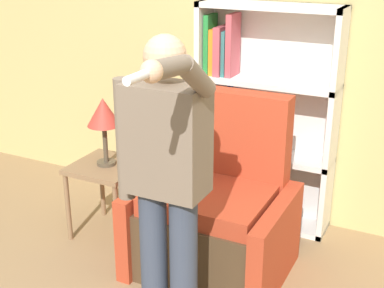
{
  "coord_description": "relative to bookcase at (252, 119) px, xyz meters",
  "views": [
    {
      "loc": [
        1.32,
        -1.79,
        2.08
      ],
      "look_at": [
        0.07,
        0.7,
        1.02
      ],
      "focal_mm": 50.0,
      "sensor_mm": 36.0,
      "label": 1
    }
  ],
  "objects": [
    {
      "name": "person_standing",
      "position": [
        0.09,
        -1.51,
        0.14
      ],
      "size": [
        0.56,
        0.78,
        1.69
      ],
      "color": "#384256",
      "rests_on": "ground_plane"
    },
    {
      "name": "wall_back",
      "position": [
        -0.01,
        0.16,
        0.58
      ],
      "size": [
        8.0,
        0.06,
        2.8
      ],
      "color": "tan",
      "rests_on": "ground_plane"
    },
    {
      "name": "bookcase",
      "position": [
        0.0,
        0.0,
        0.0
      ],
      "size": [
        1.05,
        0.28,
        1.68
      ],
      "color": "white",
      "rests_on": "ground_plane"
    },
    {
      "name": "armchair",
      "position": [
        0.04,
        -0.77,
        -0.44
      ],
      "size": [
        0.99,
        0.81,
        1.17
      ],
      "color": "#4C3823",
      "rests_on": "ground_plane"
    },
    {
      "name": "table_lamp",
      "position": [
        -0.84,
        -0.73,
        0.12
      ],
      "size": [
        0.24,
        0.24,
        0.5
      ],
      "color": "#4C4233",
      "rests_on": "side_table"
    },
    {
      "name": "side_table",
      "position": [
        -0.84,
        -0.73,
        -0.35
      ],
      "size": [
        0.48,
        0.48,
        0.56
      ],
      "color": "#846647",
      "rests_on": "ground_plane"
    }
  ]
}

